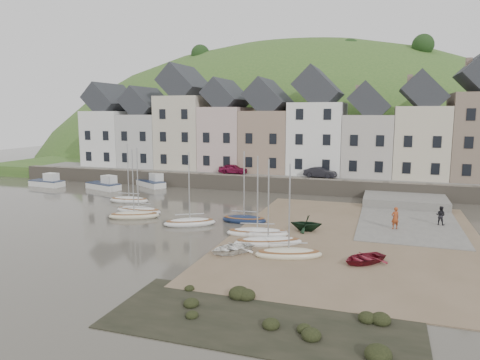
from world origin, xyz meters
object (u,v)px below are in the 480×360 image
(car_left, at_px, (233,169))
(person_red, at_px, (395,218))
(rowboat_white, at_px, (231,248))
(sailboat_0, at_px, (129,200))
(person_dark, at_px, (441,215))
(rowboat_green, at_px, (306,223))
(rowboat_red, at_px, (363,258))
(car_right, at_px, (320,172))

(car_left, bearing_deg, person_red, -133.94)
(rowboat_white, xyz_separation_m, person_red, (10.38, 9.66, 0.63))
(sailboat_0, distance_m, person_dark, 29.83)
(rowboat_green, distance_m, rowboat_red, 7.91)
(rowboat_white, height_order, rowboat_green, rowboat_green)
(person_dark, xyz_separation_m, car_left, (-22.87, 13.63, 1.32))
(person_dark, distance_m, car_right, 18.11)
(car_left, bearing_deg, person_dark, -124.67)
(person_red, bearing_deg, car_left, -68.49)
(rowboat_green, bearing_deg, person_red, 105.09)
(sailboat_0, xyz_separation_m, rowboat_red, (24.29, -12.03, 0.10))
(person_dark, bearing_deg, car_right, -24.68)
(rowboat_green, distance_m, car_right, 18.95)
(car_left, height_order, car_right, car_right)
(rowboat_red, bearing_deg, car_right, 147.14)
(rowboat_red, bearing_deg, person_dark, 107.48)
(rowboat_red, bearing_deg, rowboat_white, -132.23)
(person_dark, height_order, car_right, car_right)
(rowboat_red, relative_size, person_dark, 1.90)
(rowboat_green, relative_size, car_right, 0.63)
(rowboat_white, bearing_deg, sailboat_0, -179.55)
(person_red, relative_size, car_right, 0.46)
(rowboat_green, bearing_deg, car_left, -152.38)
(sailboat_0, distance_m, car_right, 22.36)
(car_right, bearing_deg, rowboat_green, -165.98)
(rowboat_white, relative_size, car_right, 0.80)
(sailboat_0, height_order, car_right, sailboat_0)
(sailboat_0, height_order, person_red, sailboat_0)
(sailboat_0, relative_size, rowboat_white, 2.06)
(sailboat_0, bearing_deg, car_left, 62.14)
(rowboat_white, bearing_deg, person_red, 82.13)
(rowboat_green, height_order, car_left, car_left)
(sailboat_0, height_order, rowboat_white, sailboat_0)
(sailboat_0, xyz_separation_m, person_dark, (29.82, -0.48, 0.64))
(rowboat_red, height_order, person_dark, person_dark)
(car_left, relative_size, car_right, 0.95)
(rowboat_white, height_order, rowboat_red, rowboat_white)
(rowboat_white, height_order, person_dark, person_dark)
(sailboat_0, height_order, rowboat_red, sailboat_0)
(rowboat_white, distance_m, car_right, 26.03)
(rowboat_red, bearing_deg, car_left, 167.60)
(rowboat_green, relative_size, person_red, 1.36)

